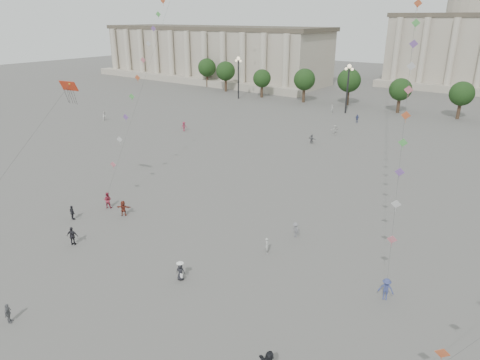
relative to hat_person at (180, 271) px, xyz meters
The scene contains 22 objects.
ground 1.68m from the hat_person, 130.68° to the right, with size 360.00×360.00×0.00m, color #4F4D4B.
hall_west 120.15m from the hat_person, 129.30° to the left, with size 84.00×26.22×17.20m.
hall_central 128.81m from the hat_person, 90.43° to the left, with size 48.30×34.30×35.50m.
tree_row 77.03m from the hat_person, 90.71° to the left, with size 137.12×5.12×8.00m.
lamp_post_far_west 83.07m from the hat_person, 123.71° to the left, with size 2.00×0.90×10.65m.
lamp_post_mid_west 71.02m from the hat_person, 103.04° to the left, with size 2.00×0.90×10.65m.
person_crowd_0 62.60m from the hat_person, 99.49° to the left, with size 0.98×0.41×1.67m, color navy.
person_crowd_1 62.10m from the hat_person, 148.81° to the left, with size 0.89×0.70×1.84m, color silver.
person_crowd_2 48.97m from the hat_person, 133.44° to the left, with size 1.17×0.67×1.81m, color #982943.
person_crowd_4 51.25m from the hat_person, 101.06° to the left, with size 1.65×0.53×1.78m, color silver.
person_crowd_6 12.64m from the hat_person, 72.11° to the left, with size 1.01×0.58×1.56m, color slate.
person_crowd_10 69.34m from the hat_person, 105.26° to the left, with size 0.70×0.46×1.91m, color #B1B1AD.
person_crowd_12 43.70m from the hat_person, 103.81° to the left, with size 1.48×0.47×1.60m, color slate.
person_crowd_13 8.50m from the hat_person, 66.91° to the left, with size 0.56×0.37×1.53m, color #B0B1AC.
tourist_1 17.11m from the hat_person, behind, with size 0.94×0.39×1.60m, color black.
tourist_2 14.45m from the hat_person, 159.41° to the left, with size 1.59×0.51×1.71m, color maroon.
tourist_3 12.63m from the hat_person, 118.63° to the right, with size 0.89×0.37×1.52m, color slate.
tourist_4 12.37m from the hat_person, behind, with size 1.09×0.45×1.86m, color #232127.
kite_flyer_0 17.40m from the hat_person, 162.19° to the left, with size 0.91×0.71×1.86m, color maroon.
kite_flyer_1 16.23m from the hat_person, 27.57° to the left, with size 1.17×0.67×1.82m, color navy.
hat_person is the anchor object (origin of this frame).
dragon_kite 23.18m from the hat_person, 167.90° to the left, with size 2.60×8.17×19.73m.
Camera 1 is at (22.83, -19.97, 20.36)m, focal length 32.00 mm.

